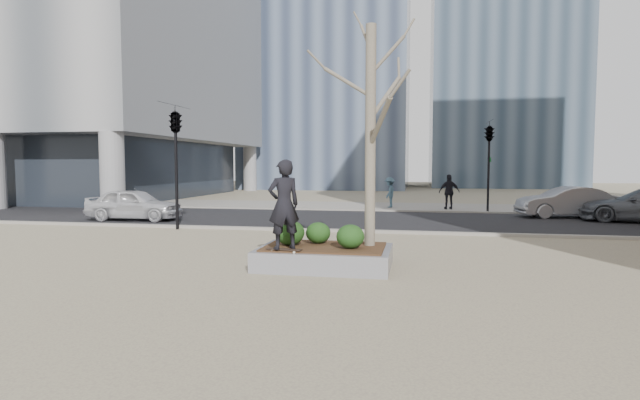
% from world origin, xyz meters
% --- Properties ---
extents(ground, '(120.00, 120.00, 0.00)m').
position_xyz_m(ground, '(0.00, 0.00, 0.00)').
color(ground, gray).
rests_on(ground, ground).
extents(street, '(60.00, 8.00, 0.02)m').
position_xyz_m(street, '(0.00, 10.00, 0.01)').
color(street, black).
rests_on(street, ground).
extents(far_sidewalk, '(60.00, 6.00, 0.02)m').
position_xyz_m(far_sidewalk, '(0.00, 17.00, 0.01)').
color(far_sidewalk, gray).
rests_on(far_sidewalk, ground).
extents(planter, '(3.00, 2.00, 0.45)m').
position_xyz_m(planter, '(1.00, 0.00, 0.23)').
color(planter, gray).
rests_on(planter, ground).
extents(planter_mulch, '(2.70, 1.70, 0.04)m').
position_xyz_m(planter_mulch, '(1.00, 0.00, 0.47)').
color(planter_mulch, '#382314').
rests_on(planter_mulch, planter).
extents(sycamore_tree, '(2.80, 2.80, 6.60)m').
position_xyz_m(sycamore_tree, '(2.00, 0.30, 3.79)').
color(sycamore_tree, gray).
rests_on(sycamore_tree, planter_mulch).
extents(shrub_left, '(0.68, 0.68, 0.58)m').
position_xyz_m(shrub_left, '(0.19, -0.03, 0.78)').
color(shrub_left, black).
rests_on(shrub_left, planter_mulch).
extents(shrub_middle, '(0.59, 0.59, 0.50)m').
position_xyz_m(shrub_middle, '(0.78, 0.35, 0.74)').
color(shrub_middle, '#1C3C13').
rests_on(shrub_middle, planter_mulch).
extents(shrub_right, '(0.63, 0.63, 0.53)m').
position_xyz_m(shrub_right, '(1.62, -0.23, 0.76)').
color(shrub_right, '#133E14').
rests_on(shrub_right, planter_mulch).
extents(skateboard, '(0.80, 0.29, 0.08)m').
position_xyz_m(skateboard, '(0.24, -0.76, 0.49)').
color(skateboard, black).
rests_on(skateboard, planter).
extents(skateboarder, '(0.84, 0.78, 1.93)m').
position_xyz_m(skateboarder, '(0.24, -0.76, 1.49)').
color(skateboarder, black).
rests_on(skateboarder, skateboard).
extents(police_car, '(4.00, 1.77, 1.34)m').
position_xyz_m(police_car, '(-8.66, 7.94, 0.69)').
color(police_car, silver).
rests_on(police_car, street).
extents(car_silver, '(4.31, 2.08, 1.36)m').
position_xyz_m(car_silver, '(9.56, 12.61, 0.70)').
color(car_silver, '#9C9EA4').
rests_on(car_silver, street).
extents(pedestrian_a, '(0.75, 0.92, 1.76)m').
position_xyz_m(pedestrian_a, '(-4.27, 16.47, 0.90)').
color(pedestrian_a, black).
rests_on(pedestrian_a, far_sidewalk).
extents(pedestrian_b, '(0.79, 1.16, 1.66)m').
position_xyz_m(pedestrian_b, '(1.59, 16.34, 0.85)').
color(pedestrian_b, '#3C596C').
rests_on(pedestrian_b, far_sidewalk).
extents(pedestrian_c, '(1.13, 0.61, 1.83)m').
position_xyz_m(pedestrian_c, '(4.72, 15.81, 0.94)').
color(pedestrian_c, black).
rests_on(pedestrian_c, far_sidewalk).
extents(traffic_light_near, '(0.60, 2.48, 4.50)m').
position_xyz_m(traffic_light_near, '(-5.50, 5.60, 2.25)').
color(traffic_light_near, black).
rests_on(traffic_light_near, ground).
extents(traffic_light_far, '(0.60, 2.48, 4.50)m').
position_xyz_m(traffic_light_far, '(6.50, 14.60, 2.25)').
color(traffic_light_far, black).
rests_on(traffic_light_far, ground).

